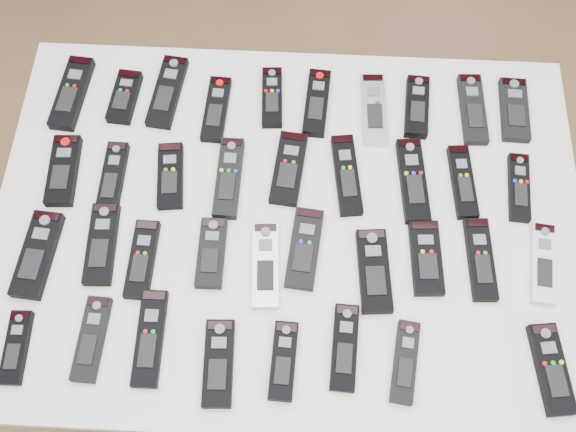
{
  "coord_description": "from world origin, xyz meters",
  "views": [
    {
      "loc": [
        0.13,
        -0.57,
        2.02
      ],
      "look_at": [
        0.11,
        -0.02,
        0.8
      ],
      "focal_mm": 40.0,
      "sensor_mm": 36.0,
      "label": 1
    }
  ],
  "objects_px": {
    "remote_18": "(519,187)",
    "remote_29": "(16,347)",
    "remote_25": "(374,271)",
    "remote_36": "(551,369)",
    "remote_5": "(317,103)",
    "remote_10": "(63,170)",
    "remote_8": "(473,109)",
    "remote_12": "(170,176)",
    "table": "(288,231)",
    "remote_4": "(272,97)",
    "remote_34": "(345,347)",
    "remote_15": "(347,175)",
    "remote_7": "(417,107)",
    "remote_33": "(283,361)",
    "remote_26": "(426,258)",
    "remote_30": "(92,339)",
    "remote_11": "(113,178)",
    "remote_20": "(102,244)",
    "remote_3": "(216,109)",
    "remote_17": "(463,182)",
    "remote_16": "(413,181)",
    "remote_32": "(219,363)",
    "remote_13": "(229,178)",
    "remote_6": "(374,110)",
    "remote_9": "(514,110)",
    "remote_35": "(405,362)",
    "remote_2": "(167,92)",
    "remote_31": "(150,338)",
    "remote_27": "(480,259)",
    "remote_28": "(543,263)",
    "remote_19": "(37,254)",
    "remote_1": "(125,97)",
    "remote_0": "(72,93)",
    "remote_23": "(266,265)",
    "remote_21": "(142,259)",
    "remote_24": "(304,248)",
    "remote_14": "(289,168)",
    "remote_22": "(211,253)"
  },
  "relations": [
    {
      "from": "remote_2",
      "to": "remote_31",
      "type": "height_order",
      "value": "same"
    },
    {
      "from": "remote_12",
      "to": "remote_35",
      "type": "relative_size",
      "value": 0.99
    },
    {
      "from": "remote_30",
      "to": "remote_35",
      "type": "distance_m",
      "value": 0.61
    },
    {
      "from": "remote_4",
      "to": "remote_10",
      "type": "relative_size",
      "value": 0.93
    },
    {
      "from": "remote_8",
      "to": "remote_19",
      "type": "bearing_deg",
      "value": -158.42
    },
    {
      "from": "remote_8",
      "to": "remote_12",
      "type": "xyz_separation_m",
      "value": [
        -0.67,
        -0.21,
        0.0
      ]
    },
    {
      "from": "remote_32",
      "to": "remote_22",
      "type": "bearing_deg",
      "value": 96.88
    },
    {
      "from": "remote_9",
      "to": "remote_23",
      "type": "relative_size",
      "value": 0.9
    },
    {
      "from": "remote_35",
      "to": "remote_36",
      "type": "bearing_deg",
      "value": 7.51
    },
    {
      "from": "remote_15",
      "to": "remote_33",
      "type": "relative_size",
      "value": 1.26
    },
    {
      "from": "remote_30",
      "to": "remote_34",
      "type": "xyz_separation_m",
      "value": [
        0.49,
        0.01,
        -0.0
      ]
    },
    {
      "from": "remote_24",
      "to": "remote_25",
      "type": "distance_m",
      "value": 0.15
    },
    {
      "from": "remote_26",
      "to": "remote_30",
      "type": "relative_size",
      "value": 0.96
    },
    {
      "from": "remote_18",
      "to": "remote_29",
      "type": "xyz_separation_m",
      "value": [
        -1.0,
        -0.4,
        0.0
      ]
    },
    {
      "from": "remote_7",
      "to": "remote_33",
      "type": "bearing_deg",
      "value": -110.94
    },
    {
      "from": "remote_12",
      "to": "remote_27",
      "type": "xyz_separation_m",
      "value": [
        0.66,
        -0.16,
        0.0
      ]
    },
    {
      "from": "remote_34",
      "to": "remote_15",
      "type": "bearing_deg",
      "value": 92.94
    },
    {
      "from": "remote_4",
      "to": "remote_13",
      "type": "relative_size",
      "value": 0.82
    },
    {
      "from": "remote_5",
      "to": "remote_33",
      "type": "bearing_deg",
      "value": -90.51
    },
    {
      "from": "remote_11",
      "to": "remote_30",
      "type": "height_order",
      "value": "same"
    },
    {
      "from": "remote_10",
      "to": "remote_11",
      "type": "relative_size",
      "value": 0.97
    },
    {
      "from": "remote_3",
      "to": "remote_29",
      "type": "height_order",
      "value": "remote_29"
    },
    {
      "from": "remote_6",
      "to": "remote_29",
      "type": "distance_m",
      "value": 0.9
    },
    {
      "from": "remote_1",
      "to": "remote_33",
      "type": "bearing_deg",
      "value": -51.06
    },
    {
      "from": "remote_10",
      "to": "remote_28",
      "type": "height_order",
      "value": "remote_10"
    },
    {
      "from": "remote_21",
      "to": "remote_34",
      "type": "relative_size",
      "value": 1.0
    },
    {
      "from": "remote_7",
      "to": "remote_35",
      "type": "bearing_deg",
      "value": -90.24
    },
    {
      "from": "remote_0",
      "to": "remote_28",
      "type": "relative_size",
      "value": 1.11
    },
    {
      "from": "remote_28",
      "to": "remote_35",
      "type": "bearing_deg",
      "value": -136.58
    },
    {
      "from": "remote_13",
      "to": "remote_33",
      "type": "distance_m",
      "value": 0.41
    },
    {
      "from": "remote_0",
      "to": "remote_14",
      "type": "height_order",
      "value": "remote_0"
    },
    {
      "from": "remote_33",
      "to": "remote_30",
      "type": "bearing_deg",
      "value": 178.8
    },
    {
      "from": "remote_2",
      "to": "remote_4",
      "type": "xyz_separation_m",
      "value": [
        0.24,
        -0.0,
        0.0
      ]
    },
    {
      "from": "remote_4",
      "to": "remote_30",
      "type": "relative_size",
      "value": 0.93
    },
    {
      "from": "remote_32",
      "to": "remote_5",
      "type": "bearing_deg",
      "value": 72.07
    },
    {
      "from": "remote_6",
      "to": "remote_34",
      "type": "xyz_separation_m",
      "value": [
        -0.06,
        -0.55,
        -0.0
      ]
    },
    {
      "from": "remote_15",
      "to": "remote_19",
      "type": "xyz_separation_m",
      "value": [
        -0.63,
        -0.22,
        0.0
      ]
    },
    {
      "from": "remote_16",
      "to": "remote_32",
      "type": "distance_m",
      "value": 0.56
    },
    {
      "from": "remote_3",
      "to": "remote_17",
      "type": "bearing_deg",
      "value": -13.67
    },
    {
      "from": "remote_5",
      "to": "remote_10",
      "type": "relative_size",
      "value": 1.03
    },
    {
      "from": "remote_26",
      "to": "remote_20",
      "type": "bearing_deg",
      "value": 177.33
    },
    {
      "from": "remote_0",
      "to": "remote_35",
      "type": "xyz_separation_m",
      "value": [
        0.75,
        -0.58,
        0.0
      ]
    },
    {
      "from": "remote_25",
      "to": "remote_36",
      "type": "height_order",
      "value": "same"
    },
    {
      "from": "remote_4",
      "to": "remote_26",
      "type": "bearing_deg",
      "value": -51.41
    },
    {
      "from": "remote_16",
      "to": "remote_13",
      "type": "bearing_deg",
      "value": 177.08
    },
    {
      "from": "remote_0",
      "to": "remote_26",
      "type": "height_order",
      "value": "remote_0"
    },
    {
      "from": "remote_12",
      "to": "remote_27",
      "type": "relative_size",
      "value": 0.88
    },
    {
      "from": "table",
      "to": "remote_4",
      "type": "xyz_separation_m",
      "value": [
        -0.05,
        0.3,
        0.07
      ]
    },
    {
      "from": "remote_9",
      "to": "remote_26",
      "type": "height_order",
      "value": "same"
    },
    {
      "from": "remote_36",
      "to": "remote_7",
      "type": "bearing_deg",
      "value": 104.73
    }
  ]
}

